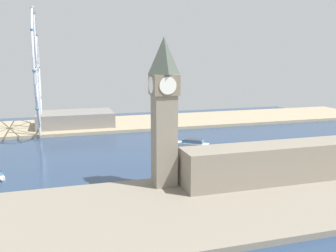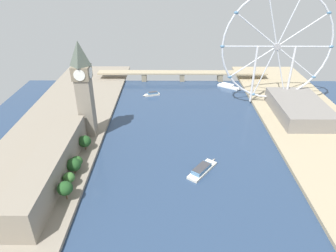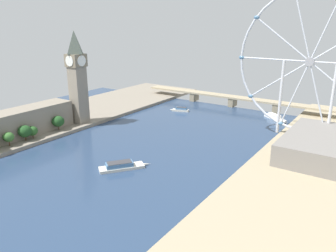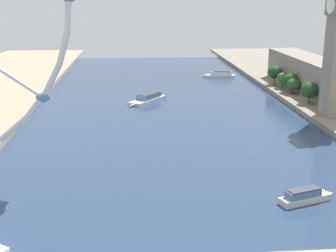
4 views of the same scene
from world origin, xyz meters
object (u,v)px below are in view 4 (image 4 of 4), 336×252
parliament_block (309,74)px  tour_boat_1 (148,98)px  tour_boat_0 (220,75)px  tour_boat_2 (306,196)px

parliament_block → tour_boat_1: size_ratio=3.75×
tour_boat_0 → tour_boat_2: tour_boat_0 is taller
tour_boat_0 → tour_boat_2: 234.48m
parliament_block → tour_boat_1: parliament_block is taller
parliament_block → tour_boat_2: size_ratio=5.58×
tour_boat_1 → tour_boat_2: 156.71m
tour_boat_1 → tour_boat_2: bearing=54.1°
tour_boat_0 → tour_boat_1: tour_boat_0 is taller
tour_boat_0 → tour_boat_1: size_ratio=0.92×
parliament_block → tour_boat_2: 175.39m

